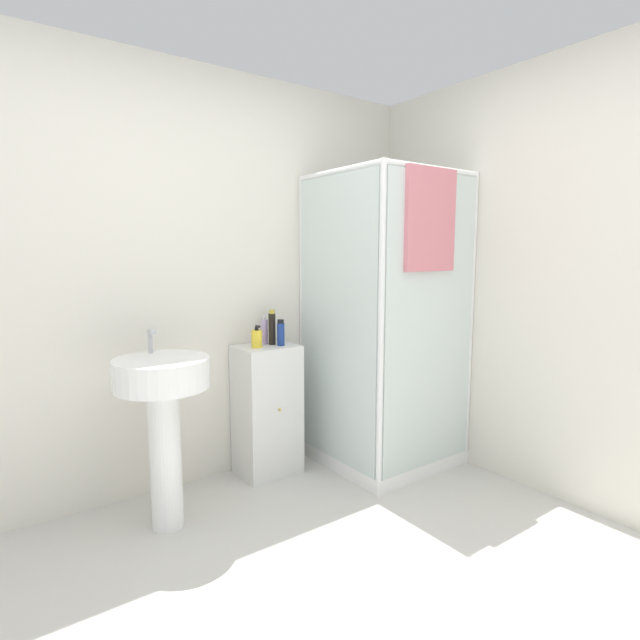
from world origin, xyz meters
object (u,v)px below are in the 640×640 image
at_px(shampoo_bottle_tall_black, 272,328).
at_px(lotion_bottle_white, 264,331).
at_px(soap_dispenser, 257,338).
at_px(shampoo_bottle_blue, 281,333).
at_px(sink, 163,404).

relative_size(shampoo_bottle_tall_black, lotion_bottle_white, 1.18).
relative_size(soap_dispenser, shampoo_bottle_blue, 0.84).
bearing_deg(shampoo_bottle_tall_black, sink, -161.14).
bearing_deg(soap_dispenser, shampoo_bottle_blue, -13.52).
xyz_separation_m(sink, lotion_bottle_white, (0.77, 0.33, 0.26)).
distance_m(sink, shampoo_bottle_tall_black, 0.89).
distance_m(soap_dispenser, shampoo_bottle_blue, 0.16).
bearing_deg(shampoo_bottle_blue, soap_dispenser, 166.48).
height_order(sink, soap_dispenser, sink).
xyz_separation_m(shampoo_bottle_tall_black, shampoo_bottle_blue, (0.02, -0.07, -0.03)).
xyz_separation_m(soap_dispenser, shampoo_bottle_tall_black, (0.13, 0.03, 0.05)).
relative_size(shampoo_bottle_blue, lotion_bottle_white, 0.88).
height_order(sink, shampoo_bottle_tall_black, shampoo_bottle_tall_black).
distance_m(sink, soap_dispenser, 0.75).
xyz_separation_m(shampoo_bottle_tall_black, lotion_bottle_white, (-0.03, 0.05, -0.03)).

